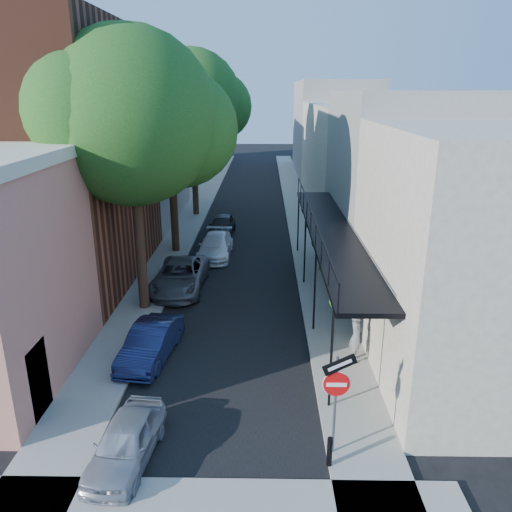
{
  "coord_description": "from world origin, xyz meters",
  "views": [
    {
      "loc": [
        1.35,
        -9.69,
        9.01
      ],
      "look_at": [
        1.03,
        8.94,
        2.8
      ],
      "focal_mm": 35.0,
      "sensor_mm": 36.0,
      "label": 1
    }
  ],
  "objects_px": {
    "pedestrian": "(356,337)",
    "parked_car_c": "(180,276)",
    "sign_post": "(337,388)",
    "parked_car_d": "(216,246)",
    "oak_near": "(143,121)",
    "parked_car_e": "(222,225)",
    "bollard": "(330,452)",
    "oak_mid": "(177,128)",
    "parked_car_a": "(126,442)",
    "parked_car_b": "(151,343)",
    "oak_far": "(199,101)"
  },
  "relations": [
    {
      "from": "parked_car_a",
      "to": "pedestrian",
      "type": "xyz_separation_m",
      "value": [
        6.62,
        4.9,
        0.45
      ]
    },
    {
      "from": "parked_car_a",
      "to": "pedestrian",
      "type": "bearing_deg",
      "value": 41.97
    },
    {
      "from": "oak_near",
      "to": "parked_car_b",
      "type": "height_order",
      "value": "oak_near"
    },
    {
      "from": "parked_car_a",
      "to": "parked_car_d",
      "type": "xyz_separation_m",
      "value": [
        0.72,
        16.48,
        0.06
      ]
    },
    {
      "from": "oak_mid",
      "to": "parked_car_e",
      "type": "distance_m",
      "value": 7.51
    },
    {
      "from": "parked_car_c",
      "to": "parked_car_d",
      "type": "distance_m",
      "value": 5.09
    },
    {
      "from": "pedestrian",
      "to": "bollard",
      "type": "bearing_deg",
      "value": 169.07
    },
    {
      "from": "bollard",
      "to": "oak_near",
      "type": "height_order",
      "value": "oak_near"
    },
    {
      "from": "parked_car_a",
      "to": "parked_car_b",
      "type": "xyz_separation_m",
      "value": [
        -0.48,
        5.1,
        0.05
      ]
    },
    {
      "from": "oak_near",
      "to": "parked_car_a",
      "type": "height_order",
      "value": "oak_near"
    },
    {
      "from": "parked_car_a",
      "to": "pedestrian",
      "type": "relative_size",
      "value": 1.86
    },
    {
      "from": "parked_car_d",
      "to": "pedestrian",
      "type": "xyz_separation_m",
      "value": [
        5.9,
        -11.58,
        0.39
      ]
    },
    {
      "from": "sign_post",
      "to": "parked_car_d",
      "type": "xyz_separation_m",
      "value": [
        -4.56,
        16.23,
        -1.4
      ]
    },
    {
      "from": "pedestrian",
      "to": "parked_car_c",
      "type": "bearing_deg",
      "value": 52.37
    },
    {
      "from": "sign_post",
      "to": "pedestrian",
      "type": "relative_size",
      "value": 1.66
    },
    {
      "from": "oak_mid",
      "to": "parked_car_e",
      "type": "relative_size",
      "value": 2.63
    },
    {
      "from": "parked_car_c",
      "to": "oak_near",
      "type": "bearing_deg",
      "value": -109.69
    },
    {
      "from": "oak_near",
      "to": "parked_car_a",
      "type": "distance_m",
      "value": 12.08
    },
    {
      "from": "oak_mid",
      "to": "parked_car_b",
      "type": "distance_m",
      "value": 14.01
    },
    {
      "from": "bollard",
      "to": "parked_car_e",
      "type": "relative_size",
      "value": 0.21
    },
    {
      "from": "oak_far",
      "to": "bollard",
      "type": "bearing_deg",
      "value": -76.65
    },
    {
      "from": "parked_car_e",
      "to": "oak_far",
      "type": "bearing_deg",
      "value": 111.43
    },
    {
      "from": "oak_near",
      "to": "pedestrian",
      "type": "relative_size",
      "value": 6.34
    },
    {
      "from": "oak_near",
      "to": "oak_mid",
      "type": "bearing_deg",
      "value": 90.37
    },
    {
      "from": "oak_far",
      "to": "parked_car_d",
      "type": "bearing_deg",
      "value": -79.02
    },
    {
      "from": "parked_car_a",
      "to": "bollard",
      "type": "bearing_deg",
      "value": 3.06
    },
    {
      "from": "parked_car_e",
      "to": "bollard",
      "type": "bearing_deg",
      "value": -75.89
    },
    {
      "from": "bollard",
      "to": "oak_mid",
      "type": "distance_m",
      "value": 19.96
    },
    {
      "from": "bollard",
      "to": "parked_car_c",
      "type": "xyz_separation_m",
      "value": [
        -5.6,
        11.75,
        0.16
      ]
    },
    {
      "from": "parked_car_d",
      "to": "pedestrian",
      "type": "relative_size",
      "value": 2.42
    },
    {
      "from": "oak_near",
      "to": "parked_car_b",
      "type": "bearing_deg",
      "value": -80.21
    },
    {
      "from": "parked_car_d",
      "to": "parked_car_e",
      "type": "bearing_deg",
      "value": 91.42
    },
    {
      "from": "oak_far",
      "to": "parked_car_c",
      "type": "relative_size",
      "value": 2.42
    },
    {
      "from": "sign_post",
      "to": "oak_mid",
      "type": "xyz_separation_m",
      "value": [
        -6.58,
        17.26,
        5.02
      ]
    },
    {
      "from": "oak_mid",
      "to": "parked_car_e",
      "type": "xyz_separation_m",
      "value": [
        2.02,
        3.39,
        -6.39
      ]
    },
    {
      "from": "bollard",
      "to": "oak_near",
      "type": "distance_m",
      "value": 13.78
    },
    {
      "from": "bollard",
      "to": "parked_car_c",
      "type": "height_order",
      "value": "parked_car_c"
    },
    {
      "from": "sign_post",
      "to": "oak_near",
      "type": "xyz_separation_m",
      "value": [
        -6.53,
        9.29,
        5.84
      ]
    },
    {
      "from": "pedestrian",
      "to": "parked_car_b",
      "type": "bearing_deg",
      "value": 93.83
    },
    {
      "from": "sign_post",
      "to": "oak_far",
      "type": "bearing_deg",
      "value": 103.91
    },
    {
      "from": "parked_car_e",
      "to": "parked_car_b",
      "type": "bearing_deg",
      "value": -92.0
    },
    {
      "from": "oak_far",
      "to": "parked_car_e",
      "type": "bearing_deg",
      "value": -70.91
    },
    {
      "from": "oak_near",
      "to": "parked_car_c",
      "type": "bearing_deg",
      "value": 68.95
    },
    {
      "from": "parked_car_b",
      "to": "pedestrian",
      "type": "distance_m",
      "value": 7.12
    },
    {
      "from": "parked_car_b",
      "to": "parked_car_d",
      "type": "xyz_separation_m",
      "value": [
        1.2,
        11.38,
        0.01
      ]
    },
    {
      "from": "sign_post",
      "to": "pedestrian",
      "type": "bearing_deg",
      "value": 73.85
    },
    {
      "from": "oak_far",
      "to": "pedestrian",
      "type": "distance_m",
      "value": 24.15
    },
    {
      "from": "oak_near",
      "to": "parked_car_a",
      "type": "xyz_separation_m",
      "value": [
        1.25,
        -9.54,
        -7.31
      ]
    },
    {
      "from": "sign_post",
      "to": "parked_car_e",
      "type": "height_order",
      "value": "sign_post"
    },
    {
      "from": "oak_mid",
      "to": "parked_car_b",
      "type": "relative_size",
      "value": 2.69
    }
  ]
}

